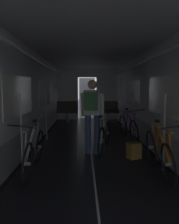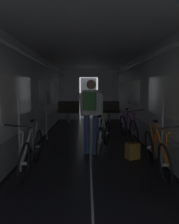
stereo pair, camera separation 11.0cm
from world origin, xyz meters
TOP-DOWN VIEW (x-y plane):
  - train_car_shell at (-0.00, 3.60)m, footprint 3.14×12.34m
  - bench_seat_far_left at (-0.90, 8.07)m, footprint 0.98×0.51m
  - bench_seat_far_right at (0.90, 8.07)m, footprint 0.98×0.51m
  - bicycle_orange at (1.15, 2.00)m, footprint 0.44×1.69m
  - bicycle_purple at (1.12, 4.54)m, footprint 0.50×1.69m
  - bicycle_silver at (-1.06, 2.09)m, footprint 0.44×1.69m
  - person_cyclist_aisle at (0.02, 3.17)m, footprint 0.56×0.44m
  - bicycle_white_in_aisle at (0.32, 3.44)m, footprint 0.55×1.65m
  - backpack_on_floor at (0.90, 2.82)m, footprint 0.32×0.29m

SIDE VIEW (x-z plane):
  - backpack_on_floor at x=0.90m, z-range 0.00..0.34m
  - bicycle_orange at x=1.15m, z-range -0.10..0.86m
  - bicycle_purple at x=1.12m, z-range -0.10..0.86m
  - bicycle_silver at x=-1.06m, z-range -0.09..0.86m
  - bicycle_white_in_aisle at x=0.32m, z-range -0.09..0.85m
  - bench_seat_far_left at x=-0.90m, z-range 0.09..1.04m
  - bench_seat_far_right at x=0.90m, z-range 0.09..1.04m
  - person_cyclist_aisle at x=0.02m, z-range 0.17..1.86m
  - train_car_shell at x=0.00m, z-range 0.41..2.98m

